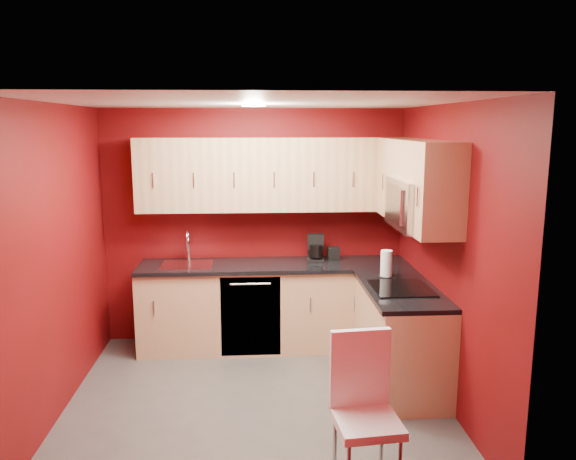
{
  "coord_description": "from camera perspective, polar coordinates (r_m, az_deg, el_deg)",
  "views": [
    {
      "loc": [
        -0.02,
        -4.47,
        2.32
      ],
      "look_at": [
        0.3,
        0.55,
        1.38
      ],
      "focal_mm": 35.0,
      "sensor_mm": 36.0,
      "label": 1
    }
  ],
  "objects": [
    {
      "name": "sink",
      "position": [
        5.88,
        -10.22,
        -3.14
      ],
      "size": [
        0.52,
        0.42,
        0.35
      ],
      "color": "silver",
      "rests_on": "countertop_back"
    },
    {
      "name": "ceiling",
      "position": [
        4.48,
        -3.51,
        12.84
      ],
      "size": [
        3.2,
        3.2,
        0.0
      ],
      "primitive_type": "plane",
      "rotation": [
        3.14,
        0.0,
        0.0
      ],
      "color": "white",
      "rests_on": "wall_back"
    },
    {
      "name": "wall_back",
      "position": [
        6.07,
        -3.42,
        0.39
      ],
      "size": [
        3.2,
        0.0,
        3.2
      ],
      "primitive_type": "plane",
      "rotation": [
        1.57,
        0.0,
        0.0
      ],
      "color": "#61090E",
      "rests_on": "floor"
    },
    {
      "name": "base_cabinets_right",
      "position": [
        5.25,
        11.33,
        -10.68
      ],
      "size": [
        0.6,
        1.3,
        0.87
      ],
      "primitive_type": "cube",
      "color": "tan",
      "rests_on": "floor"
    },
    {
      "name": "coffee_maker",
      "position": [
        5.92,
        2.83,
        -1.85
      ],
      "size": [
        0.18,
        0.23,
        0.28
      ],
      "primitive_type": null,
      "rotation": [
        0.0,
        0.0,
        -0.07
      ],
      "color": "black",
      "rests_on": "countertop_back"
    },
    {
      "name": "microwave",
      "position": [
        4.92,
        13.05,
        2.58
      ],
      "size": [
        0.42,
        0.76,
        0.42
      ],
      "color": "silver",
      "rests_on": "upper_cabinets_right"
    },
    {
      "name": "cooktop",
      "position": [
        5.05,
        11.45,
        -5.82
      ],
      "size": [
        0.5,
        0.55,
        0.01
      ],
      "primitive_type": "cube",
      "color": "black",
      "rests_on": "countertop_right"
    },
    {
      "name": "wall_left",
      "position": [
        4.86,
        -22.56,
        -2.97
      ],
      "size": [
        0.0,
        3.0,
        3.0
      ],
      "primitive_type": "plane",
      "rotation": [
        1.57,
        0.0,
        1.57
      ],
      "color": "#61090E",
      "rests_on": "floor"
    },
    {
      "name": "downlight",
      "position": [
        4.78,
        -3.52,
        12.52
      ],
      "size": [
        0.2,
        0.2,
        0.01
      ],
      "primitive_type": "cylinder",
      "color": "white",
      "rests_on": "ceiling"
    },
    {
      "name": "floor",
      "position": [
        5.04,
        -3.18,
        -16.87
      ],
      "size": [
        3.2,
        3.2,
        0.0
      ],
      "primitive_type": "plane",
      "color": "#4B4846",
      "rests_on": "ground"
    },
    {
      "name": "countertop_right",
      "position": [
        5.09,
        11.4,
        -5.97
      ],
      "size": [
        0.63,
        1.27,
        0.04
      ],
      "primitive_type": "cube",
      "color": "black",
      "rests_on": "base_cabinets_right"
    },
    {
      "name": "upper_cabinets_right",
      "position": [
        5.14,
        12.73,
        5.47
      ],
      "size": [
        0.35,
        1.55,
        0.75
      ],
      "color": "tan",
      "rests_on": "wall_right"
    },
    {
      "name": "dining_chair",
      "position": [
        3.81,
        8.04,
        -18.04
      ],
      "size": [
        0.44,
        0.46,
        1.0
      ],
      "primitive_type": null,
      "rotation": [
        0.0,
        0.0,
        0.1
      ],
      "color": "white",
      "rests_on": "floor"
    },
    {
      "name": "upper_cabinets_back",
      "position": [
        5.82,
        -1.5,
        5.68
      ],
      "size": [
        2.8,
        0.35,
        0.75
      ],
      "primitive_type": "cube",
      "color": "tan",
      "rests_on": "wall_back"
    },
    {
      "name": "base_cabinets_back",
      "position": [
        5.98,
        -1.39,
        -7.8
      ],
      "size": [
        2.8,
        0.6,
        0.87
      ],
      "primitive_type": "cube",
      "color": "tan",
      "rests_on": "floor"
    },
    {
      "name": "wall_front",
      "position": [
        3.16,
        -3.17,
        -9.27
      ],
      "size": [
        3.2,
        0.0,
        3.2
      ],
      "primitive_type": "plane",
      "rotation": [
        -1.57,
        0.0,
        0.0
      ],
      "color": "#61090E",
      "rests_on": "floor"
    },
    {
      "name": "countertop_back",
      "position": [
        5.84,
        -1.4,
        -3.61
      ],
      "size": [
        2.8,
        0.63,
        0.04
      ],
      "primitive_type": "cube",
      "color": "black",
      "rests_on": "base_cabinets_back"
    },
    {
      "name": "dishwasher_front",
      "position": [
        5.7,
        -3.81,
        -8.76
      ],
      "size": [
        0.6,
        0.02,
        0.82
      ],
      "primitive_type": "cube",
      "color": "black",
      "rests_on": "base_cabinets_back"
    },
    {
      "name": "paper_towel",
      "position": [
        5.38,
        9.96,
        -3.4
      ],
      "size": [
        0.18,
        0.18,
        0.26
      ],
      "primitive_type": null,
      "rotation": [
        0.0,
        0.0,
        0.28
      ],
      "color": "silver",
      "rests_on": "countertop_right"
    },
    {
      "name": "napkin_holder",
      "position": [
        6.01,
        4.63,
        -2.38
      ],
      "size": [
        0.13,
        0.13,
        0.13
      ],
      "primitive_type": null,
      "rotation": [
        0.0,
        0.0,
        0.03
      ],
      "color": "black",
      "rests_on": "countertop_back"
    },
    {
      "name": "wall_right",
      "position": [
        4.87,
        15.84,
        -2.53
      ],
      "size": [
        0.0,
        3.0,
        3.0
      ],
      "primitive_type": "plane",
      "rotation": [
        1.57,
        0.0,
        -1.57
      ],
      "color": "#61090E",
      "rests_on": "floor"
    }
  ]
}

